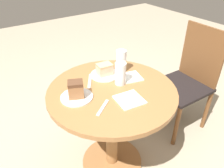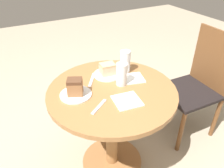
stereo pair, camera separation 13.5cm
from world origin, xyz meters
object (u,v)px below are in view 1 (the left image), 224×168
(plate_far, at_px, (77,97))
(glass_water, at_px, (121,62))
(plate_near, at_px, (105,75))
(glass_lemonade, at_px, (120,75))
(cake_slice_far, at_px, (76,89))
(cake_slice_near, at_px, (105,69))
(chair, at_px, (187,79))

(plate_far, height_order, glass_water, glass_water)
(plate_near, relative_size, glass_lemonade, 1.32)
(cake_slice_far, xyz_separation_m, glass_lemonade, (0.02, 0.31, 0.01))
(plate_far, relative_size, glass_lemonade, 1.30)
(glass_lemonade, height_order, glass_water, glass_water)
(plate_far, bearing_deg, glass_lemonade, 85.82)
(cake_slice_near, xyz_separation_m, glass_water, (0.01, 0.13, 0.02))
(chair, bearing_deg, cake_slice_near, -98.54)
(plate_far, relative_size, cake_slice_far, 1.73)
(chair, distance_m, glass_lemonade, 0.80)
(plate_far, bearing_deg, chair, 88.78)
(glass_lemonade, bearing_deg, chair, 90.01)
(cake_slice_near, bearing_deg, cake_slice_far, -66.15)
(glass_water, bearing_deg, plate_near, -96.18)
(plate_near, xyz_separation_m, cake_slice_near, (0.00, -0.00, 0.04))
(chair, xyz_separation_m, plate_near, (-0.15, -0.77, 0.24))
(cake_slice_near, distance_m, cake_slice_far, 0.31)
(glass_lemonade, bearing_deg, cake_slice_near, -170.02)
(plate_near, bearing_deg, cake_slice_near, -90.00)
(chair, height_order, cake_slice_far, chair)
(plate_far, bearing_deg, cake_slice_far, -104.04)
(glass_water, bearing_deg, plate_far, -75.06)
(glass_lemonade, bearing_deg, plate_near, -170.02)
(cake_slice_far, height_order, glass_lemonade, glass_lemonade)
(plate_far, height_order, cake_slice_far, cake_slice_far)
(glass_lemonade, relative_size, glass_water, 0.94)
(chair, bearing_deg, cake_slice_far, -88.96)
(cake_slice_far, bearing_deg, glass_water, 104.94)
(glass_water, bearing_deg, cake_slice_far, -75.06)
(plate_far, distance_m, glass_lemonade, 0.31)
(plate_near, height_order, glass_lemonade, glass_lemonade)
(plate_far, relative_size, glass_water, 1.22)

